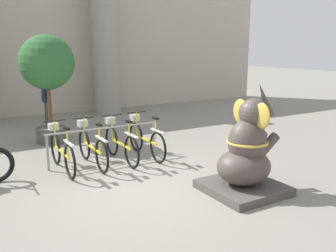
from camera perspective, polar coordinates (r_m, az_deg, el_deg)
ground_plane at (r=6.67m, az=-3.34°, el=-9.82°), size 60.00×60.00×0.00m
building_facade at (r=14.39m, az=-19.81°, el=13.51°), size 20.00×0.20×6.00m
column_right at (r=14.06m, az=-9.50°, el=12.56°), size 1.20×1.20×5.16m
bike_rack at (r=8.19m, az=-9.69°, el=-1.58°), size 2.52×0.05×0.77m
bicycle_0 at (r=7.85m, az=-15.90°, el=-3.73°), size 0.48×1.78×0.99m
bicycle_1 at (r=8.04m, az=-11.52°, el=-3.13°), size 0.48×1.78×0.99m
bicycle_2 at (r=8.24m, az=-7.27°, el=-2.60°), size 0.48×1.78×0.99m
bicycle_3 at (r=8.54m, az=-3.43°, el=-2.00°), size 0.48×1.78×0.99m
elephant_statue at (r=6.57m, az=11.86°, el=-4.42°), size 1.26×1.26×1.92m
person_pedestrian at (r=11.90m, az=-18.08°, el=4.39°), size 0.22×0.47×1.68m
potted_tree at (r=10.02m, az=-17.94°, el=8.35°), size 1.38×1.38×2.77m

